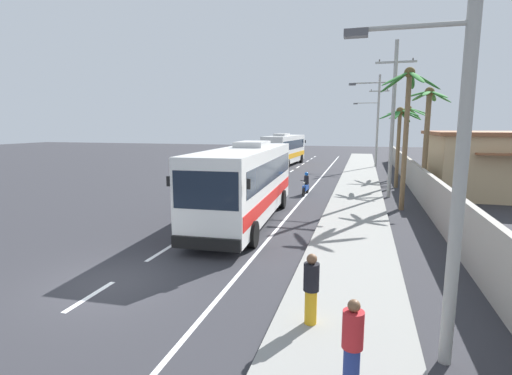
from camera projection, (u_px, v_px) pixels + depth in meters
The scene contains 16 objects.
ground_plane at pixel (111, 283), 11.39m from camera, with size 160.00×160.00×0.00m, color #303035.
sidewalk_kerb at pixel (355, 218), 19.06m from camera, with size 3.20×90.00×0.14m, color gray.
lane_markings at pixel (283, 198), 24.84m from camera, with size 3.60×71.00×0.01m.
boundary_wall at pixel (426, 190), 21.69m from camera, with size 0.24×60.00×2.06m, color #9E998E.
coach_bus_foreground at pixel (246, 181), 18.50m from camera, with size 3.41×11.41×3.85m.
coach_bus_far_lane at pixel (284, 149), 44.79m from camera, with size 3.39×10.77×3.76m.
motorcycle_beside_bus at pixel (306, 185), 25.88m from camera, with size 0.56×1.96×1.54m.
pedestrian_near_kerb at pixel (352, 344), 6.42m from camera, with size 0.36×0.36×1.67m.
pedestrian_midwalk at pixel (311, 287), 8.68m from camera, with size 0.36×0.36×1.67m.
utility_pole_nearest at pixel (460, 125), 6.87m from camera, with size 3.20×0.24×8.73m.
utility_pole_mid at pixel (391, 116), 24.21m from camera, with size 4.02×0.24×9.86m.
utility_pole_far at pixel (377, 119), 41.72m from camera, with size 3.69×0.24×10.06m.
palm_nearest at pixel (427, 123), 23.21m from camera, with size 2.67×2.66×6.93m.
palm_second at pixel (407, 109), 20.47m from camera, with size 3.23×3.50×7.70m.
palm_third at pixel (399, 128), 28.23m from camera, with size 3.07×3.04×5.99m.
palm_fourth at pixel (408, 124), 34.22m from camera, with size 4.00×3.99×6.44m.
Camera 1 is at (7.09, -9.21, 4.65)m, focal length 26.82 mm.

